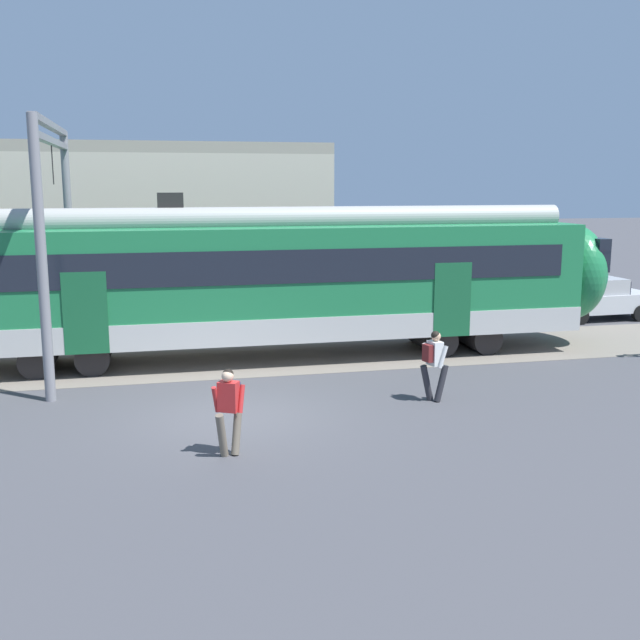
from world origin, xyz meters
name	(u,v)px	position (x,y,z in m)	size (l,w,h in m)	color
ground_plane	(234,417)	(0.00, 0.00, 0.00)	(160.00, 160.00, 0.00)	#424247
pedestrian_red	(229,404)	(-0.33, -2.30, 0.99)	(0.66, 0.57, 1.67)	#6B6051
pedestrian_white	(434,360)	(4.64, 0.16, 0.99)	(0.69, 0.54, 1.67)	#28282D
parked_car_silver	(598,298)	(14.45, 8.77, 0.78)	(4.05, 1.86, 1.54)	#B7BABF
catenary_gantry	(55,209)	(-4.02, 5.37, 4.31)	(0.24, 6.64, 6.53)	gray
background_building	(119,231)	(-2.74, 13.52, 3.21)	(15.38, 5.00, 9.20)	beige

